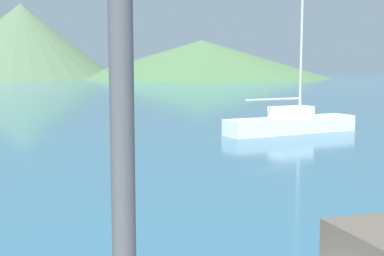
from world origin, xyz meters
name	(u,v)px	position (x,y,z in m)	size (l,w,h in m)	color
sailboat_inner	(291,123)	(7.04, 19.38, 0.50)	(6.95, 1.94, 6.82)	white
hill_central	(22,41)	(2.87, 114.69, 7.68)	(38.50, 38.50, 15.36)	#4C6647
hill_east	(202,59)	(38.81, 103.79, 4.02)	(54.49, 54.49, 8.04)	#476B42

